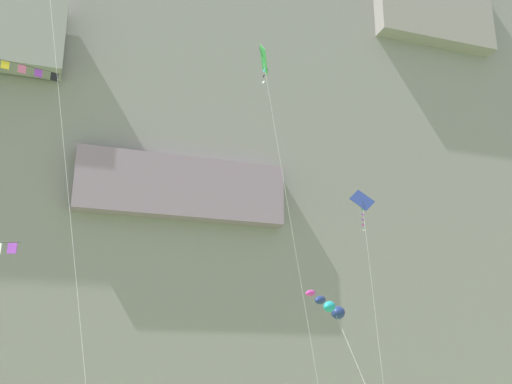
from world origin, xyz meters
The scene contains 6 objects.
cliff_face centered at (0.02, 57.20, 34.85)m, with size 180.00×31.46×69.70m.
kite_banner_low_right centered at (-12.28, 30.04, 19.54)m, with size 4.56×5.23×20.96m.
kite_banner_low_left centered at (-9.48, 21.93, 19.37)m, with size 3.64×5.27×22.75m.
kite_diamond_mid_right centered at (11.16, 32.79, 15.03)m, with size 2.14×4.31×16.47m.
kite_diamond_far_left centered at (1.42, 25.91, 20.62)m, with size 2.96×2.71×22.32m.
kite_windsock_near_cliff centered at (4.28, 24.27, 6.80)m, with size 3.60×6.51×7.48m.
Camera 1 is at (-9.43, -4.60, 3.10)m, focal length 43.17 mm.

